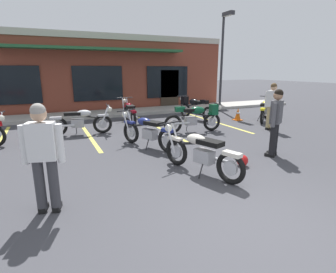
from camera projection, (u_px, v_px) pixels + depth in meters
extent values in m
plane|color=#3D3D42|center=(162.00, 158.00, 6.60)|extent=(80.00, 80.00, 0.00)
cube|color=#A8A59E|center=(104.00, 114.00, 12.75)|extent=(22.00, 1.80, 0.14)
cube|color=brown|center=(89.00, 73.00, 15.52)|extent=(14.31, 5.31, 3.87)
cube|color=#B2AD9E|center=(95.00, 35.00, 12.71)|extent=(14.31, 0.06, 0.30)
cube|color=black|center=(11.00, 85.00, 11.72)|extent=(2.44, 0.06, 1.70)
cube|color=black|center=(98.00, 83.00, 13.26)|extent=(2.44, 0.06, 1.70)
cube|color=black|center=(168.00, 82.00, 14.81)|extent=(2.44, 0.06, 1.70)
cube|color=#33281E|center=(170.00, 89.00, 14.95)|extent=(1.10, 0.06, 2.10)
cube|color=#235933|center=(98.00, 49.00, 12.50)|extent=(8.59, 0.90, 0.12)
cube|color=#DBCC4C|center=(0.00, 142.00, 8.03)|extent=(0.12, 4.80, 0.01)
cube|color=#DBCC4C|center=(88.00, 134.00, 9.07)|extent=(0.12, 4.80, 0.01)
cube|color=#DBCC4C|center=(157.00, 127.00, 10.11)|extent=(0.12, 4.80, 0.01)
cube|color=#DBCC4C|center=(214.00, 122.00, 11.15)|extent=(0.12, 4.80, 0.01)
torus|color=black|center=(230.00, 168.00, 5.02)|extent=(0.30, 0.64, 0.64)
cylinder|color=#B7B7BC|center=(230.00, 168.00, 5.02)|extent=(0.15, 0.29, 0.29)
torus|color=black|center=(176.00, 152.00, 6.03)|extent=(0.30, 0.64, 0.64)
cylinder|color=#B7B7BC|center=(176.00, 152.00, 6.03)|extent=(0.15, 0.29, 0.29)
cylinder|color=silver|center=(171.00, 138.00, 5.96)|extent=(0.15, 0.32, 0.66)
cylinder|color=silver|center=(176.00, 136.00, 6.08)|extent=(0.15, 0.32, 0.66)
cylinder|color=black|center=(171.00, 123.00, 6.00)|extent=(0.63, 0.24, 0.03)
sphere|color=silver|center=(169.00, 128.00, 6.09)|extent=(0.22, 0.22, 0.17)
cube|color=beige|center=(175.00, 138.00, 5.99)|extent=(0.25, 0.39, 0.06)
cube|color=#9E9EA3|center=(204.00, 156.00, 5.45)|extent=(0.36, 0.46, 0.28)
cylinder|color=silver|center=(223.00, 161.00, 5.29)|extent=(0.24, 0.54, 0.07)
cylinder|color=black|center=(197.00, 143.00, 5.53)|extent=(0.36, 0.91, 0.26)
ellipsoid|color=beige|center=(196.00, 139.00, 5.52)|extent=(0.40, 0.54, 0.22)
cube|color=black|center=(210.00, 143.00, 5.27)|extent=(0.43, 0.58, 0.10)
cube|color=beige|center=(232.00, 154.00, 4.94)|extent=(0.27, 0.39, 0.08)
cylinder|color=black|center=(201.00, 171.00, 5.34)|extent=(0.14, 0.07, 0.29)
torus|color=black|center=(134.00, 119.00, 10.01)|extent=(0.15, 0.65, 0.64)
cylinder|color=#B7B7BC|center=(134.00, 119.00, 10.01)|extent=(0.08, 0.29, 0.29)
torus|color=black|center=(126.00, 113.00, 11.32)|extent=(0.15, 0.65, 0.64)
cylinder|color=#B7B7BC|center=(126.00, 113.00, 11.32)|extent=(0.08, 0.29, 0.29)
cylinder|color=silver|center=(123.00, 105.00, 11.31)|extent=(0.07, 0.33, 0.66)
cylinder|color=silver|center=(127.00, 105.00, 11.36)|extent=(0.07, 0.33, 0.66)
cylinder|color=black|center=(125.00, 98.00, 11.33)|extent=(0.66, 0.09, 0.03)
sphere|color=silver|center=(124.00, 101.00, 11.44)|extent=(0.18, 0.18, 0.17)
cube|color=maroon|center=(126.00, 106.00, 11.29)|extent=(0.17, 0.37, 0.06)
cube|color=#9E9EA3|center=(130.00, 114.00, 10.57)|extent=(0.27, 0.42, 0.28)
cylinder|color=silver|center=(136.00, 116.00, 10.29)|extent=(0.12, 0.55, 0.07)
cylinder|color=black|center=(129.00, 108.00, 10.70)|extent=(0.14, 0.94, 0.26)
ellipsoid|color=maroon|center=(129.00, 105.00, 10.70)|extent=(0.30, 0.50, 0.22)
cube|color=black|center=(130.00, 107.00, 10.37)|extent=(0.32, 0.54, 0.10)
cube|color=maroon|center=(133.00, 112.00, 9.92)|extent=(0.19, 0.37, 0.08)
cylinder|color=black|center=(126.00, 121.00, 10.51)|extent=(0.14, 0.04, 0.29)
torus|color=black|center=(173.00, 124.00, 9.05)|extent=(0.65, 0.20, 0.64)
cylinder|color=#B7B7BC|center=(173.00, 124.00, 9.05)|extent=(0.29, 0.10, 0.29)
torus|color=black|center=(212.00, 122.00, 9.43)|extent=(0.65, 0.20, 0.64)
cylinder|color=#B7B7BC|center=(212.00, 122.00, 9.43)|extent=(0.29, 0.10, 0.29)
cylinder|color=silver|center=(214.00, 112.00, 9.47)|extent=(0.33, 0.09, 0.66)
cylinder|color=silver|center=(216.00, 113.00, 9.30)|extent=(0.33, 0.09, 0.66)
cylinder|color=black|center=(217.00, 104.00, 9.33)|extent=(0.13, 0.66, 0.03)
sphere|color=silver|center=(219.00, 108.00, 9.38)|extent=(0.19, 0.19, 0.17)
cube|color=#0F4C2D|center=(213.00, 113.00, 9.37)|extent=(0.38, 0.19, 0.06)
cube|color=#9E9EA3|center=(191.00, 121.00, 9.20)|extent=(0.43, 0.30, 0.28)
cylinder|color=silver|center=(182.00, 123.00, 8.99)|extent=(0.55, 0.15, 0.07)
cylinder|color=black|center=(196.00, 114.00, 9.20)|extent=(0.94, 0.20, 0.26)
ellipsoid|color=#0F4C2D|center=(197.00, 110.00, 9.18)|extent=(0.56, 0.38, 0.26)
cube|color=#0F4C2D|center=(214.00, 110.00, 9.34)|extent=(0.28, 0.31, 0.36)
cube|color=black|center=(188.00, 110.00, 9.08)|extent=(0.43, 0.30, 0.10)
cube|color=#0F4C2D|center=(180.00, 109.00, 9.00)|extent=(0.35, 0.25, 0.16)
cylinder|color=black|center=(187.00, 127.00, 9.42)|extent=(0.04, 0.14, 0.29)
torus|color=black|center=(57.00, 127.00, 8.67)|extent=(0.65, 0.19, 0.64)
cylinder|color=#B7B7BC|center=(57.00, 127.00, 8.67)|extent=(0.29, 0.10, 0.29)
torus|color=black|center=(103.00, 124.00, 9.06)|extent=(0.65, 0.19, 0.64)
cylinder|color=#B7B7BC|center=(103.00, 124.00, 9.06)|extent=(0.29, 0.10, 0.29)
cylinder|color=silver|center=(105.00, 114.00, 9.10)|extent=(0.33, 0.09, 0.66)
cylinder|color=silver|center=(105.00, 115.00, 8.93)|extent=(0.33, 0.09, 0.66)
cylinder|color=black|center=(107.00, 105.00, 8.96)|extent=(0.13, 0.66, 0.03)
sphere|color=silver|center=(110.00, 109.00, 9.01)|extent=(0.19, 0.19, 0.17)
cube|color=silver|center=(103.00, 115.00, 9.00)|extent=(0.38, 0.19, 0.06)
cube|color=#9E9EA3|center=(78.00, 123.00, 8.83)|extent=(0.43, 0.30, 0.28)
cylinder|color=silver|center=(66.00, 126.00, 8.60)|extent=(0.55, 0.15, 0.07)
cylinder|color=black|center=(83.00, 116.00, 8.82)|extent=(0.94, 0.20, 0.26)
ellipsoid|color=silver|center=(84.00, 113.00, 8.81)|extent=(0.51, 0.33, 0.22)
cube|color=black|center=(72.00, 114.00, 8.71)|extent=(0.56, 0.35, 0.10)
cube|color=silver|center=(56.00, 118.00, 8.60)|extent=(0.38, 0.21, 0.08)
cylinder|color=black|center=(76.00, 130.00, 9.04)|extent=(0.04, 0.14, 0.29)
torus|color=black|center=(262.00, 116.00, 10.63)|extent=(0.55, 0.49, 0.64)
cylinder|color=#B7B7BC|center=(262.00, 116.00, 10.63)|extent=(0.26, 0.23, 0.29)
torus|color=black|center=(266.00, 111.00, 11.89)|extent=(0.55, 0.49, 0.64)
cylinder|color=#B7B7BC|center=(266.00, 111.00, 11.89)|extent=(0.26, 0.23, 0.29)
cylinder|color=silver|center=(265.00, 104.00, 11.94)|extent=(0.28, 0.24, 0.66)
cylinder|color=silver|center=(269.00, 104.00, 11.86)|extent=(0.28, 0.24, 0.66)
cylinder|color=black|center=(268.00, 96.00, 11.89)|extent=(0.45, 0.53, 0.03)
sphere|color=silver|center=(268.00, 99.00, 12.00)|extent=(0.24, 0.24, 0.17)
cube|color=yellow|center=(267.00, 104.00, 11.85)|extent=(0.37, 0.34, 0.06)
cube|color=#9E9EA3|center=(264.00, 112.00, 11.17)|extent=(0.46, 0.44, 0.28)
cylinder|color=silver|center=(267.00, 114.00, 10.80)|extent=(0.47, 0.41, 0.07)
cylinder|color=black|center=(265.00, 106.00, 11.29)|extent=(0.76, 0.65, 0.26)
ellipsoid|color=yellow|center=(265.00, 104.00, 11.29)|extent=(0.53, 0.51, 0.22)
cube|color=black|center=(264.00, 105.00, 10.97)|extent=(0.58, 0.55, 0.10)
cube|color=yellow|center=(263.00, 109.00, 10.54)|extent=(0.38, 0.35, 0.08)
cylinder|color=black|center=(259.00, 118.00, 11.25)|extent=(0.11, 0.12, 0.29)
sphere|color=silver|center=(1.00, 118.00, 7.35)|extent=(0.22, 0.22, 0.17)
torus|color=black|center=(167.00, 141.00, 6.94)|extent=(0.35, 0.63, 0.64)
cylinder|color=#B7B7BC|center=(167.00, 141.00, 6.94)|extent=(0.17, 0.29, 0.29)
torus|color=black|center=(131.00, 132.00, 7.87)|extent=(0.35, 0.63, 0.64)
cylinder|color=#B7B7BC|center=(131.00, 132.00, 7.87)|extent=(0.17, 0.29, 0.29)
cylinder|color=silver|center=(126.00, 122.00, 7.79)|extent=(0.17, 0.32, 0.66)
cylinder|color=silver|center=(131.00, 121.00, 7.92)|extent=(0.17, 0.32, 0.66)
cylinder|color=black|center=(126.00, 110.00, 7.83)|extent=(0.62, 0.29, 0.03)
sphere|color=silver|center=(125.00, 115.00, 7.91)|extent=(0.22, 0.22, 0.17)
cube|color=navy|center=(130.00, 122.00, 7.82)|extent=(0.27, 0.39, 0.06)
cube|color=#9E9EA3|center=(150.00, 134.00, 7.33)|extent=(0.38, 0.46, 0.28)
cylinder|color=silver|center=(163.00, 137.00, 7.20)|extent=(0.29, 0.53, 0.07)
cylinder|color=black|center=(145.00, 124.00, 7.40)|extent=(0.43, 0.89, 0.26)
ellipsoid|color=navy|center=(144.00, 122.00, 7.39)|extent=(0.43, 0.54, 0.22)
cube|color=black|center=(153.00, 123.00, 7.16)|extent=(0.47, 0.59, 0.10)
cube|color=navy|center=(168.00, 130.00, 6.86)|extent=(0.29, 0.39, 0.08)
cylinder|color=black|center=(147.00, 145.00, 7.22)|extent=(0.13, 0.08, 0.29)
torus|color=black|center=(208.00, 114.00, 11.00)|extent=(0.24, 0.65, 0.64)
cylinder|color=#B7B7BC|center=(208.00, 114.00, 11.00)|extent=(0.12, 0.29, 0.29)
torus|color=black|center=(185.00, 110.00, 12.11)|extent=(0.24, 0.65, 0.64)
cylinder|color=#B7B7BC|center=(185.00, 110.00, 12.11)|extent=(0.12, 0.29, 0.29)
cylinder|color=silver|center=(182.00, 103.00, 12.05)|extent=(0.12, 0.33, 0.66)
cylinder|color=silver|center=(185.00, 103.00, 12.16)|extent=(0.12, 0.33, 0.66)
cylinder|color=black|center=(183.00, 96.00, 12.09)|extent=(0.65, 0.18, 0.03)
sphere|color=silver|center=(182.00, 99.00, 12.18)|extent=(0.20, 0.20, 0.17)
cube|color=black|center=(185.00, 104.00, 12.06)|extent=(0.22, 0.38, 0.06)
cube|color=#9E9EA3|center=(197.00, 111.00, 11.47)|extent=(0.32, 0.44, 0.28)
cylinder|color=silver|center=(206.00, 112.00, 11.28)|extent=(0.19, 0.55, 0.07)
cylinder|color=black|center=(194.00, 105.00, 11.57)|extent=(0.27, 0.93, 0.26)
ellipsoid|color=black|center=(194.00, 102.00, 11.57)|extent=(0.41, 0.57, 0.26)
cube|color=black|center=(185.00, 101.00, 12.04)|extent=(0.33, 0.30, 0.36)
cube|color=black|center=(199.00, 102.00, 11.30)|extent=(0.32, 0.44, 0.10)
cube|color=black|center=(204.00, 102.00, 11.06)|extent=(0.27, 0.36, 0.16)
cylinder|color=black|center=(195.00, 117.00, 11.37)|extent=(0.14, 0.05, 0.29)
cube|color=black|center=(44.00, 208.00, 4.12)|extent=(0.16, 0.26, 0.08)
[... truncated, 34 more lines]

